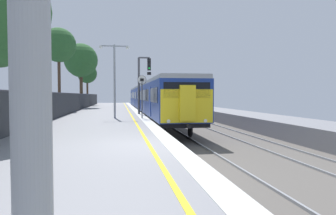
{
  "coord_description": "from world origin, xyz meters",
  "views": [
    {
      "loc": [
        -1.27,
        -9.53,
        1.56
      ],
      "look_at": [
        1.52,
        7.86,
        0.85
      ],
      "focal_mm": 32.55,
      "sensor_mm": 36.0,
      "label": 1
    }
  ],
  "objects": [
    {
      "name": "speed_limit_sign",
      "position": [
        0.25,
        11.01,
        1.84
      ],
      "size": [
        0.59,
        0.08,
        2.9
      ],
      "color": "#59595B",
      "rests_on": "ground"
    },
    {
      "name": "background_tree_back",
      "position": [
        -6.12,
        30.88,
        5.89
      ],
      "size": [
        4.27,
        4.33,
        8.23
      ],
      "color": "#473323",
      "rests_on": "ground"
    },
    {
      "name": "commuter_train_at_platform",
      "position": [
        2.1,
        24.77,
        1.27
      ],
      "size": [
        2.83,
        39.25,
        3.81
      ],
      "color": "navy",
      "rests_on": "ground"
    },
    {
      "name": "ground",
      "position": [
        2.64,
        0.0,
        -0.61
      ],
      "size": [
        17.4,
        110.0,
        1.21
      ],
      "color": "gray"
    },
    {
      "name": "platform_lamp_mid",
      "position": [
        -1.57,
        11.55,
        2.99
      ],
      "size": [
        2.0,
        0.2,
        5.0
      ],
      "color": "#93999E",
      "rests_on": "ground"
    },
    {
      "name": "background_tree_centre",
      "position": [
        -7.2,
        22.68,
        6.51
      ],
      "size": [
        3.46,
        3.46,
        8.37
      ],
      "color": "#473323",
      "rests_on": "ground"
    },
    {
      "name": "background_tree_left",
      "position": [
        -6.32,
        39.87,
        4.89
      ],
      "size": [
        3.02,
        3.02,
        6.49
      ],
      "color": "#473323",
      "rests_on": "ground"
    },
    {
      "name": "signal_gantry",
      "position": [
        0.63,
        15.81,
        2.97
      ],
      "size": [
        1.1,
        0.24,
        4.74
      ],
      "color": "#47474C",
      "rests_on": "ground"
    }
  ]
}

